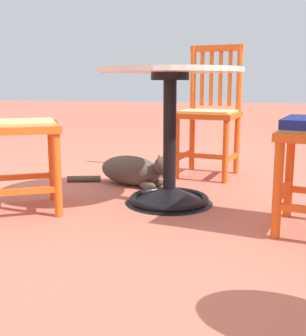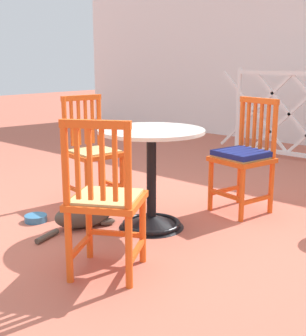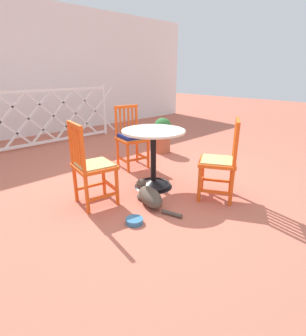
% 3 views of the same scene
% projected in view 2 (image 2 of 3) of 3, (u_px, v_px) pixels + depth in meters
% --- Properties ---
extents(ground_plane, '(24.00, 24.00, 0.00)m').
position_uv_depth(ground_plane, '(142.00, 225.00, 3.50)').
color(ground_plane, '#BC604C').
extents(cafe_table, '(0.76, 0.76, 0.73)m').
position_uv_depth(cafe_table, '(151.00, 190.00, 3.39)').
color(cafe_table, black).
rests_on(cafe_table, ground_plane).
extents(orange_chair_tucked_in, '(0.47, 0.47, 0.91)m').
position_uv_depth(orange_chair_tucked_in, '(244.00, 157.00, 3.72)').
color(orange_chair_tucked_in, '#EA5619').
rests_on(orange_chair_tucked_in, ground_plane).
extents(orange_chair_facing_out, '(0.46, 0.46, 0.91)m').
position_uv_depth(orange_chair_facing_out, '(92.00, 153.00, 3.96)').
color(orange_chair_facing_out, '#EA5619').
rests_on(orange_chair_facing_out, ground_plane).
extents(orange_chair_near_fence, '(0.55, 0.55, 0.91)m').
position_uv_depth(orange_chair_near_fence, '(105.00, 202.00, 2.61)').
color(orange_chair_near_fence, '#EA5619').
rests_on(orange_chair_near_fence, ground_plane).
extents(tabby_cat, '(0.33, 0.74, 0.23)m').
position_uv_depth(tabby_cat, '(89.00, 214.00, 3.45)').
color(tabby_cat, '#4C4238').
rests_on(tabby_cat, ground_plane).
extents(pet_water_bowl, '(0.17, 0.17, 0.05)m').
position_uv_depth(pet_water_bowl, '(36.00, 218.00, 3.57)').
color(pet_water_bowl, teal).
rests_on(pet_water_bowl, ground_plane).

